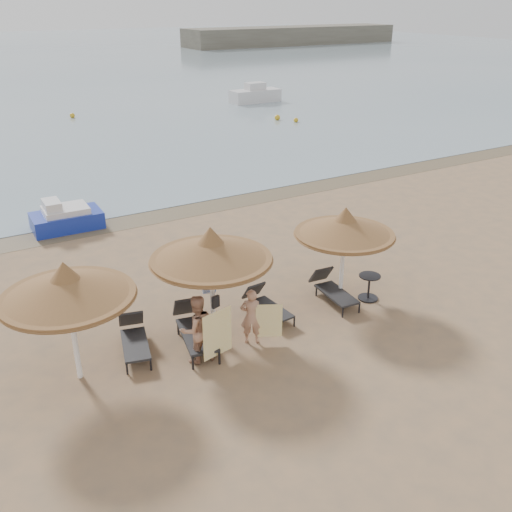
{
  "coord_description": "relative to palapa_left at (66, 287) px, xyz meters",
  "views": [
    {
      "loc": [
        -5.64,
        -10.42,
        7.72
      ],
      "look_at": [
        1.17,
        1.2,
        1.59
      ],
      "focal_mm": 40.0,
      "sensor_mm": 36.0,
      "label": 1
    }
  ],
  "objects": [
    {
      "name": "ground",
      "position": [
        3.74,
        -0.57,
        -2.26
      ],
      "size": [
        160.0,
        160.0,
        0.0
      ],
      "primitive_type": "plane",
      "color": "olive",
      "rests_on": "ground"
    },
    {
      "name": "wet_sand_strip",
      "position": [
        3.74,
        8.83,
        -2.25
      ],
      "size": [
        200.0,
        1.6,
        0.01
      ],
      "primitive_type": "cube",
      "color": "brown",
      "rests_on": "ground"
    },
    {
      "name": "palapa_left",
      "position": [
        0.0,
        0.0,
        0.0
      ],
      "size": [
        2.86,
        2.86,
        2.83
      ],
      "rotation": [
        0.0,
        0.0,
        0.36
      ],
      "color": "white",
      "rests_on": "ground"
    },
    {
      "name": "palapa_center",
      "position": [
        3.35,
        0.04,
        0.06
      ],
      "size": [
        2.94,
        2.94,
        2.91
      ],
      "rotation": [
        0.0,
        0.0,
        -0.02
      ],
      "color": "white",
      "rests_on": "ground"
    },
    {
      "name": "palapa_right",
      "position": [
        7.28,
        -0.01,
        -0.11
      ],
      "size": [
        2.72,
        2.72,
        2.7
      ],
      "rotation": [
        0.0,
        0.0,
        -0.3
      ],
      "color": "white",
      "rests_on": "ground"
    },
    {
      "name": "lounger_far_left",
      "position": [
        1.42,
        0.42,
        -1.9
      ],
      "size": [
        0.99,
        1.85,
        0.79
      ],
      "rotation": [
        0.0,
        0.0,
        -0.24
      ],
      "color": "black",
      "rests_on": "ground"
    },
    {
      "name": "lounger_near_left",
      "position": [
        2.82,
        0.03,
        -1.84
      ],
      "size": [
        1.08,
        2.17,
        0.93
      ],
      "rotation": [
        0.0,
        0.0,
        -0.2
      ],
      "color": "black",
      "rests_on": "ground"
    },
    {
      "name": "lounger_near_right",
      "position": [
        4.99,
        0.24,
        -1.92
      ],
      "size": [
        0.69,
        1.71,
        0.75
      ],
      "rotation": [
        0.0,
        0.0,
        0.08
      ],
      "color": "black",
      "rests_on": "ground"
    },
    {
      "name": "lounger_far_right",
      "position": [
        7.01,
        0.03,
        -1.9
      ],
      "size": [
        0.72,
        1.81,
        0.79
      ],
      "rotation": [
        0.0,
        0.0,
        -0.08
      ],
      "color": "black",
      "rests_on": "ground"
    },
    {
      "name": "side_table",
      "position": [
        7.93,
        -0.45,
        -1.91
      ],
      "size": [
        0.6,
        0.6,
        0.72
      ],
      "rotation": [
        0.0,
        0.0,
        -0.02
      ],
      "color": "black",
      "rests_on": "ground"
    },
    {
      "name": "person_left",
      "position": [
        2.55,
        -0.74,
        -1.29
      ],
      "size": [
        0.91,
        0.6,
        1.94
      ],
      "primitive_type": "imported",
      "rotation": [
        0.0,
        0.0,
        3.12
      ],
      "color": "tan",
      "rests_on": "ground"
    },
    {
      "name": "person_right",
      "position": [
        4.0,
        -0.7,
        -1.42
      ],
      "size": [
        0.92,
        0.82,
        1.67
      ],
      "primitive_type": "imported",
      "rotation": [
        0.0,
        0.0,
        2.62
      ],
      "color": "tan",
      "rests_on": "ground"
    },
    {
      "name": "towel_left",
      "position": [
        2.9,
        -1.09,
        -1.46
      ],
      "size": [
        0.81,
        0.2,
        1.16
      ],
      "rotation": [
        0.0,
        0.0,
        0.22
      ],
      "color": "yellow",
      "rests_on": "ground"
    },
    {
      "name": "towel_right",
      "position": [
        4.35,
        -0.95,
        -1.63
      ],
      "size": [
        0.58,
        0.32,
        0.9
      ],
      "rotation": [
        0.0,
        0.0,
        -0.48
      ],
      "color": "yellow",
      "rests_on": "ground"
    },
    {
      "name": "bag_patterned",
      "position": [
        3.35,
        0.22,
        -0.93
      ],
      "size": [
        0.34,
        0.19,
        0.4
      ],
      "rotation": [
        0.0,
        0.0,
        -0.27
      ],
      "color": "white",
      "rests_on": "ground"
    },
    {
      "name": "bag_dark",
      "position": [
        3.35,
        -0.12,
        -1.23
      ],
      "size": [
        0.22,
        0.13,
        0.3
      ],
      "rotation": [
        0.0,
        0.0,
        0.28
      ],
      "color": "black",
      "rests_on": "ground"
    },
    {
      "name": "pedal_boat",
      "position": [
        1.94,
        9.24,
        -1.83
      ],
      "size": [
        2.46,
        1.49,
        1.13
      ],
      "rotation": [
        0.0,
        0.0,
        -0.02
      ],
      "color": "#172B9D",
      "rests_on": "ground"
    },
    {
      "name": "buoy_mid",
      "position": [
        7.41,
        30.3,
        -2.08
      ],
      "size": [
        0.35,
        0.35,
        0.35
      ],
      "primitive_type": "sphere",
      "color": "gold",
      "rests_on": "ground"
    },
    {
      "name": "buoy_right",
      "position": [
        19.36,
        22.34,
        -2.06
      ],
      "size": [
        0.39,
        0.39,
        0.39
      ],
      "primitive_type": "sphere",
      "color": "gold",
      "rests_on": "ground"
    },
    {
      "name": "buoy_extra",
      "position": [
        20.04,
        21.08,
        -2.1
      ],
      "size": [
        0.32,
        0.32,
        0.32
      ],
      "primitive_type": "sphere",
      "color": "gold",
      "rests_on": "ground"
    }
  ]
}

